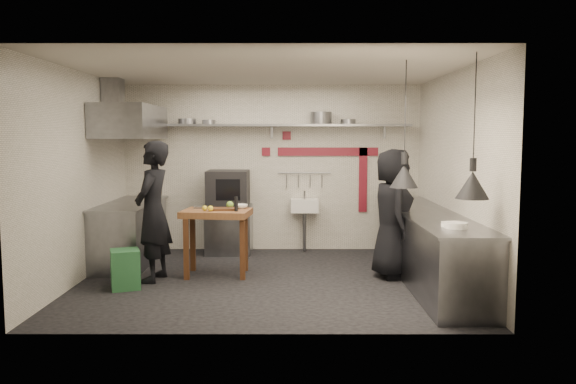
{
  "coord_description": "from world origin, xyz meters",
  "views": [
    {
      "loc": [
        0.28,
        -7.44,
        1.93
      ],
      "look_at": [
        0.27,
        0.3,
        1.17
      ],
      "focal_mm": 35.0,
      "sensor_mm": 36.0,
      "label": 1
    }
  ],
  "objects_px": {
    "prep_table": "(217,243)",
    "chef_left": "(153,211)",
    "combi_oven": "(228,188)",
    "green_bin": "(125,269)",
    "oven_stand": "(229,229)",
    "chef_right": "(393,214)"
  },
  "relations": [
    {
      "from": "oven_stand",
      "to": "green_bin",
      "type": "bearing_deg",
      "value": -115.95
    },
    {
      "from": "oven_stand",
      "to": "chef_left",
      "type": "xyz_separation_m",
      "value": [
        -0.82,
        -1.8,
        0.54
      ]
    },
    {
      "from": "oven_stand",
      "to": "chef_right",
      "type": "relative_size",
      "value": 0.45
    },
    {
      "from": "green_bin",
      "to": "chef_right",
      "type": "relative_size",
      "value": 0.28
    },
    {
      "from": "combi_oven",
      "to": "prep_table",
      "type": "bearing_deg",
      "value": -89.59
    },
    {
      "from": "prep_table",
      "to": "chef_left",
      "type": "distance_m",
      "value": 0.99
    },
    {
      "from": "oven_stand",
      "to": "chef_left",
      "type": "relative_size",
      "value": 0.43
    },
    {
      "from": "green_bin",
      "to": "prep_table",
      "type": "height_order",
      "value": "prep_table"
    },
    {
      "from": "green_bin",
      "to": "chef_left",
      "type": "distance_m",
      "value": 0.84
    },
    {
      "from": "chef_left",
      "to": "chef_right",
      "type": "xyz_separation_m",
      "value": [
        3.23,
        0.2,
        -0.05
      ]
    },
    {
      "from": "green_bin",
      "to": "prep_table",
      "type": "relative_size",
      "value": 0.54
    },
    {
      "from": "oven_stand",
      "to": "combi_oven",
      "type": "bearing_deg",
      "value": -115.98
    },
    {
      "from": "oven_stand",
      "to": "chef_left",
      "type": "height_order",
      "value": "chef_left"
    },
    {
      "from": "green_bin",
      "to": "combi_oven",
      "type": "bearing_deg",
      "value": 63.38
    },
    {
      "from": "oven_stand",
      "to": "combi_oven",
      "type": "distance_m",
      "value": 0.69
    },
    {
      "from": "oven_stand",
      "to": "prep_table",
      "type": "bearing_deg",
      "value": -90.07
    },
    {
      "from": "oven_stand",
      "to": "prep_table",
      "type": "distance_m",
      "value": 1.49
    },
    {
      "from": "green_bin",
      "to": "chef_left",
      "type": "height_order",
      "value": "chef_left"
    },
    {
      "from": "oven_stand",
      "to": "chef_right",
      "type": "height_order",
      "value": "chef_right"
    },
    {
      "from": "prep_table",
      "to": "chef_right",
      "type": "bearing_deg",
      "value": 4.29
    },
    {
      "from": "combi_oven",
      "to": "green_bin",
      "type": "relative_size",
      "value": 1.34
    },
    {
      "from": "prep_table",
      "to": "chef_left",
      "type": "xyz_separation_m",
      "value": [
        -0.8,
        -0.31,
        0.48
      ]
    }
  ]
}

